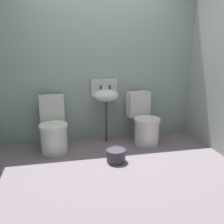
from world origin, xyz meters
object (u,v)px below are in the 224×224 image
Objects in this scene: sink at (106,95)px; bucket at (116,155)px; toilet_right at (144,123)px; toilet_left at (53,129)px.

bucket is (-0.01, -0.76, -0.66)m from sink.
sink reaches higher than toilet_right.
toilet_left is at bearing 144.56° from bucket.
toilet_left is 1.00× the size of toilet_right.
toilet_left is 1.02m from bucket.
toilet_left is 2.91× the size of bucket.
sink is at bearing -169.49° from toilet_left.
toilet_left is 0.94m from sink.
sink is at bearing 89.34° from bucket.
toilet_left is 0.79× the size of sink.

